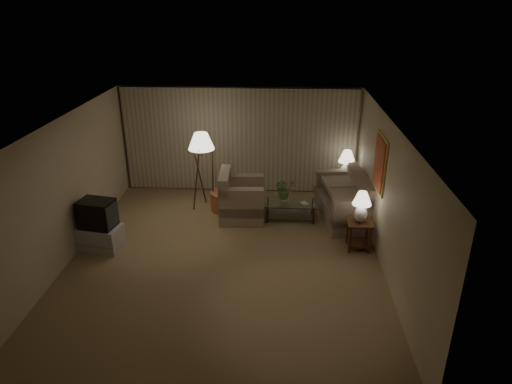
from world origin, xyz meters
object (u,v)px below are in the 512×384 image
table_lamp_far (347,162)px  floor_lamp (203,170)px  side_table_near (359,230)px  vase (284,199)px  table_lamp_near (362,204)px  crt_tv (97,214)px  armchair (242,200)px  sofa (344,201)px  ottoman (225,201)px  coffee_table (290,208)px  tv_cabinet (101,237)px  side_table_far (345,186)px

table_lamp_far → floor_lamp: size_ratio=0.38×
side_table_near → vase: size_ratio=4.01×
table_lamp_near → crt_tv: size_ratio=0.88×
crt_tv → armchair: bearing=40.1°
armchair → side_table_near: 2.76m
sofa → ottoman: sofa is taller
crt_tv → coffee_table: bearing=32.5°
sofa → side_table_near: sofa is taller
armchair → tv_cabinet: (-2.74, -1.56, -0.19)m
table_lamp_near → table_lamp_far: 2.35m
sofa → tv_cabinet: sofa is taller
side_table_far → table_lamp_far: (0.00, 0.00, 0.63)m
armchair → ottoman: armchair is taller
table_lamp_near → crt_tv: table_lamp_near is taller
coffee_table → floor_lamp: floor_lamp is taller
crt_tv → vase: crt_tv is taller
armchair → vase: 0.96m
side_table_far → coffee_table: (-1.36, -1.10, -0.11)m
side_table_near → coffee_table: 1.85m
coffee_table → vase: bearing=180.0°
side_table_near → crt_tv: 5.22m
table_lamp_far → crt_tv: (-5.20, -2.67, -0.23)m
coffee_table → ottoman: size_ratio=1.76×
tv_cabinet → ottoman: size_ratio=1.36×
sofa → ottoman: 2.80m
sofa → crt_tv: (-5.05, -1.66, 0.36)m
sofa → table_lamp_near: 1.47m
floor_lamp → sofa: bearing=-6.8°
tv_cabinet → floor_lamp: size_ratio=0.49×
vase → table_lamp_far: bearing=36.2°
coffee_table → vase: (-0.15, 0.00, 0.21)m
sofa → table_lamp_near: (0.15, -1.35, 0.56)m
table_lamp_near → tv_cabinet: (-5.20, -0.31, -0.73)m
coffee_table → crt_tv: size_ratio=1.60×
sofa → vase: 1.36m
side_table_near → table_lamp_near: size_ratio=0.93×
armchair → side_table_far: (2.46, 1.10, -0.05)m
ottoman → tv_cabinet: bearing=-139.2°
table_lamp_near → tv_cabinet: bearing=-176.6°
sofa → floor_lamp: floor_lamp is taller
armchair → table_lamp_near: size_ratio=1.74×
armchair → side_table_far: size_ratio=1.87×
sofa → side_table_far: 1.02m
side_table_far → table_lamp_near: size_ratio=0.93×
sofa → coffee_table: size_ratio=1.83×
table_lamp_far → tv_cabinet: (-5.20, -2.67, -0.77)m
armchair → floor_lamp: floor_lamp is taller
side_table_far → table_lamp_near: (0.00, -2.35, 0.59)m
side_table_near → coffee_table: size_ratio=0.51×
crt_tv → vase: (3.69, 1.56, -0.29)m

